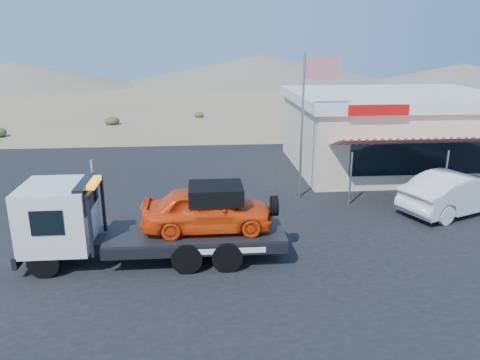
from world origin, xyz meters
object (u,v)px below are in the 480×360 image
Objects in this scene: tow_truck at (148,217)px; flagpole at (308,110)px; white_sedan at (458,192)px; jerky_store at (392,130)px.

flagpole is (6.07, 5.45, 2.38)m from tow_truck.
jerky_store is at bearing -22.87° from white_sedan.
jerky_store is 1.73× the size of flagpole.
jerky_store reaches higher than tow_truck.
flagpole is (-5.57, -4.47, 1.77)m from jerky_store.
white_sedan is at bearing -23.47° from flagpole.
white_sedan is 0.82× the size of flagpole.
tow_truck is 1.57× the size of white_sedan.
flagpole reaches higher than jerky_store.
white_sedan is 6.96m from jerky_store.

